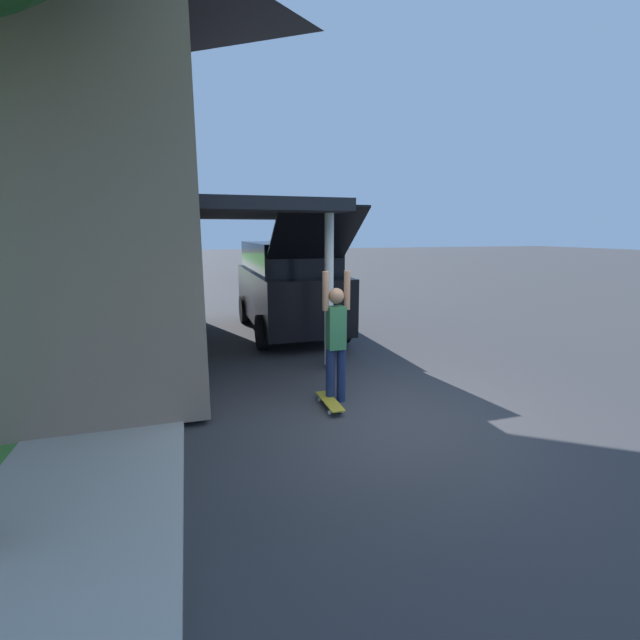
# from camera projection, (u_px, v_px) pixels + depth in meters

# --- Properties ---
(ground_plane) EXTENTS (120.00, 120.00, 0.00)m
(ground_plane) POSITION_uv_depth(u_px,v_px,m) (394.00, 418.00, 5.75)
(ground_plane) COLOR #333335
(sidewalk) EXTENTS (1.80, 80.00, 0.10)m
(sidewalk) POSITION_uv_depth(u_px,v_px,m) (145.00, 334.00, 10.31)
(sidewalk) COLOR #ADA89E
(sidewalk) RESTS_ON ground_plane
(lawn_tree_far) EXTENTS (3.82, 3.82, 6.14)m
(lawn_tree_far) POSITION_uv_depth(u_px,v_px,m) (103.00, 154.00, 10.17)
(lawn_tree_far) COLOR brown
(lawn_tree_far) RESTS_ON lawn
(suv_parked) EXTENTS (2.02, 5.47, 2.93)m
(suv_parked) POSITION_uv_depth(u_px,v_px,m) (287.00, 285.00, 10.54)
(suv_parked) COLOR black
(suv_parked) RESTS_ON ground_plane
(car_down_street) EXTENTS (1.86, 4.13, 1.44)m
(car_down_street) POSITION_uv_depth(u_px,v_px,m) (272.00, 265.00, 23.34)
(car_down_street) COLOR black
(car_down_street) RESTS_ON ground_plane
(skateboarder) EXTENTS (0.41, 0.22, 1.92)m
(skateboarder) POSITION_uv_depth(u_px,v_px,m) (336.00, 336.00, 6.12)
(skateboarder) COLOR #192347
(skateboarder) RESTS_ON ground_plane
(skateboard) EXTENTS (0.21, 0.78, 0.10)m
(skateboard) POSITION_uv_depth(u_px,v_px,m) (330.00, 402.00, 6.10)
(skateboard) COLOR #A89323
(skateboard) RESTS_ON ground_plane
(fire_hydrant) EXTENTS (0.20, 0.20, 0.66)m
(fire_hydrant) POSITION_uv_depth(u_px,v_px,m) (130.00, 382.00, 5.90)
(fire_hydrant) COLOR #99999E
(fire_hydrant) RESTS_ON sidewalk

